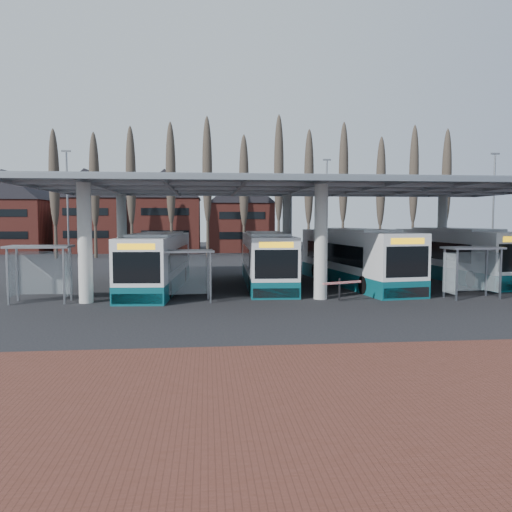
{
  "coord_description": "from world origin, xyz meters",
  "views": [
    {
      "loc": [
        -5.95,
        -23.07,
        4.18
      ],
      "look_at": [
        -2.97,
        7.0,
        1.96
      ],
      "focal_mm": 35.0,
      "sensor_mm": 36.0,
      "label": 1
    }
  ],
  "objects": [
    {
      "name": "ground",
      "position": [
        0.0,
        0.0,
        0.0
      ],
      "size": [
        140.0,
        140.0,
        0.0
      ],
      "primitive_type": "plane",
      "color": "black",
      "rests_on": "ground"
    },
    {
      "name": "brick_strip",
      "position": [
        0.0,
        -12.0,
        0.01
      ],
      "size": [
        70.0,
        10.0,
        0.03
      ],
      "primitive_type": "cube",
      "color": "#552C22",
      "rests_on": "ground"
    },
    {
      "name": "station_canopy",
      "position": [
        0.0,
        8.0,
        5.68
      ],
      "size": [
        32.0,
        16.0,
        6.34
      ],
      "color": "beige",
      "rests_on": "ground"
    },
    {
      "name": "poplar_row",
      "position": [
        0.0,
        33.0,
        8.78
      ],
      "size": [
        45.1,
        1.1,
        14.5
      ],
      "color": "#473D33",
      "rests_on": "ground"
    },
    {
      "name": "townhouse_row",
      "position": [
        -15.75,
        44.0,
        5.94
      ],
      "size": [
        36.8,
        10.3,
        12.25
      ],
      "color": "maroon",
      "rests_on": "ground"
    },
    {
      "name": "lamp_post_a",
      "position": [
        -18.0,
        22.0,
        5.34
      ],
      "size": [
        0.8,
        0.16,
        10.17
      ],
      "color": "slate",
      "rests_on": "ground"
    },
    {
      "name": "lamp_post_b",
      "position": [
        6.0,
        26.0,
        5.34
      ],
      "size": [
        0.8,
        0.16,
        10.17
      ],
      "color": "slate",
      "rests_on": "ground"
    },
    {
      "name": "lamp_post_c",
      "position": [
        20.0,
        20.0,
        5.34
      ],
      "size": [
        0.8,
        0.16,
        10.17
      ],
      "color": "slate",
      "rests_on": "ground"
    },
    {
      "name": "bus_0",
      "position": [
        -8.91,
        7.32,
        1.59
      ],
      "size": [
        3.39,
        12.3,
        3.38
      ],
      "rotation": [
        0.0,
        0.0,
        -0.07
      ],
      "color": "silver",
      "rests_on": "ground"
    },
    {
      "name": "bus_1",
      "position": [
        -2.15,
        8.54,
        1.59
      ],
      "size": [
        3.0,
        12.19,
        3.36
      ],
      "rotation": [
        0.0,
        0.0,
        -0.03
      ],
      "color": "silver",
      "rests_on": "ground"
    },
    {
      "name": "bus_2",
      "position": [
        3.53,
        8.21,
        1.69
      ],
      "size": [
        4.44,
        13.19,
        3.59
      ],
      "rotation": [
        0.0,
        0.0,
        0.13
      ],
      "color": "silver",
      "rests_on": "ground"
    },
    {
      "name": "bus_3",
      "position": [
        11.34,
        10.32,
        1.69
      ],
      "size": [
        3.67,
        13.05,
        3.58
      ],
      "rotation": [
        0.0,
        0.0,
        0.07
      ],
      "color": "silver",
      "rests_on": "ground"
    },
    {
      "name": "shelter_0",
      "position": [
        -14.29,
        2.92,
        2.09
      ],
      "size": [
        3.11,
        1.57,
        2.88
      ],
      "rotation": [
        0.0,
        0.0,
        -0.01
      ],
      "color": "gray",
      "rests_on": "ground"
    },
    {
      "name": "shelter_1",
      "position": [
        -7.06,
        2.33,
        1.92
      ],
      "size": [
        2.97,
        1.71,
        2.64
      ],
      "rotation": [
        0.0,
        0.0,
        0.1
      ],
      "color": "gray",
      "rests_on": "ground"
    },
    {
      "name": "shelter_2",
      "position": [
        8.02,
        2.06,
        1.99
      ],
      "size": [
        3.07,
        1.74,
        2.74
      ],
      "rotation": [
        0.0,
        0.0,
        0.09
      ],
      "color": "gray",
      "rests_on": "ground"
    },
    {
      "name": "barrier",
      "position": [
        0.86,
        1.52,
        0.89
      ],
      "size": [
        2.2,
        1.01,
        1.15
      ],
      "rotation": [
        0.0,
        0.0,
        0.35
      ],
      "color": "black",
      "rests_on": "ground"
    }
  ]
}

